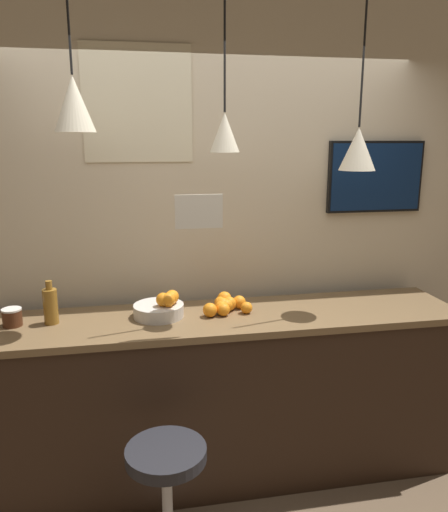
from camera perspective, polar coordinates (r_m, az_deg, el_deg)
name	(u,v)px	position (r m, az deg, el deg)	size (l,w,h in m)	color
back_wall	(212,230)	(3.17, -1.37, 2.94)	(8.00, 0.06, 2.90)	beige
service_counter	(224,396)	(3.10, 0.00, -15.69)	(2.79, 0.60, 1.03)	black
bar_stool	(167,482)	(2.58, -6.56, -24.25)	(0.38, 0.38, 0.63)	#B7B7BC
fruit_bowl	(161,308)	(2.87, -7.20, -5.87)	(0.29, 0.29, 0.15)	beige
orange_pile	(225,305)	(2.94, 0.15, -5.59)	(0.29, 0.27, 0.09)	orange
juice_bottle	(51,306)	(2.89, -19.21, -5.37)	(0.08, 0.08, 0.24)	olive
spread_jar	(12,317)	(2.95, -23.06, -6.46)	(0.10, 0.10, 0.10)	#562D19
pendant_lamp_left	(74,104)	(2.67, -16.78, 16.34)	(0.20, 0.20, 0.75)	black
pendant_lamp_middle	(225,131)	(2.70, 0.08, 14.08)	(0.16, 0.16, 0.85)	black
pendant_lamp_right	(358,148)	(2.93, 15.06, 11.81)	(0.20, 0.20, 0.96)	black
mounted_tv	(375,177)	(3.42, 16.92, 8.65)	(0.64, 0.04, 0.46)	black
hanging_menu_board	(199,212)	(2.50, -2.89, 5.10)	(0.24, 0.01, 0.17)	silver
wall_poster	(138,104)	(3.05, -9.84, 16.79)	(0.63, 0.01, 0.66)	beige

